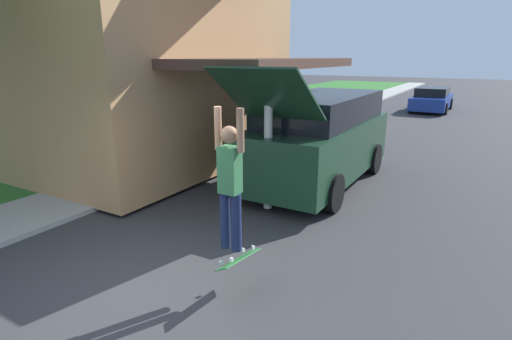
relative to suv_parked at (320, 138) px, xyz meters
The scene contains 8 objects.
ground_plane 5.75m from the suv_parked, 95.02° to the right, with size 120.00×120.00×0.00m, color #333335.
lawn 8.57m from the suv_parked, behind, with size 10.00×80.00×0.08m.
sidewalk 4.25m from the suv_parked, behind, with size 1.80×80.00×0.10m.
house 8.27m from the suv_parked, behind, with size 13.50×8.06×7.74m.
suv_parked is the anchor object (origin of this frame).
car_down_street 16.01m from the suv_parked, 88.14° to the left, with size 1.96×4.57×1.32m.
skateboarder 5.09m from the suv_parked, 81.28° to the right, with size 0.41×0.21×1.83m.
skateboard 5.12m from the suv_parked, 80.07° to the right, with size 0.24×0.78×0.23m.
Camera 1 is at (3.91, -3.30, 3.04)m, focal length 28.00 mm.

